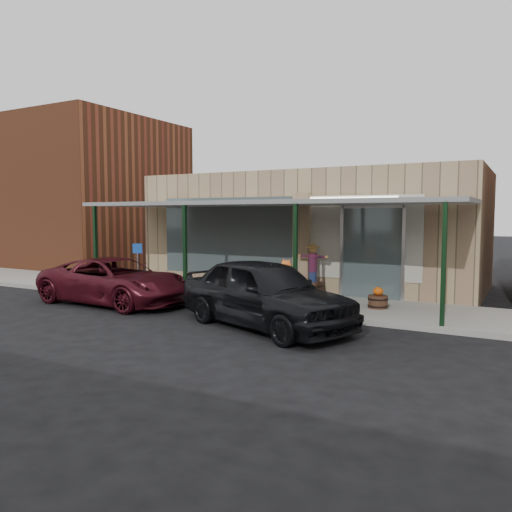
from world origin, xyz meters
The scene contains 10 objects.
ground centered at (0.00, 0.00, 0.00)m, with size 120.00×120.00×0.00m, color black.
sidewalk centered at (0.00, 3.60, 0.07)m, with size 40.00×3.20×0.15m, color gray.
storefront centered at (0.00, 8.16, 2.09)m, with size 12.00×6.25×4.20m.
awning centered at (0.00, 3.56, 3.01)m, with size 12.00×3.00×3.04m.
block_buildings_near centered at (2.01, 9.20, 3.77)m, with size 61.00×8.00×8.00m.
barrel_scarecrow centered at (1.24, 4.72, 0.71)m, with size 1.01×0.77×1.67m.
barrel_pumpkin centered at (3.62, 3.62, 0.37)m, with size 0.59×0.59×0.62m.
handicap_sign centered at (-4.29, 2.84, 1.17)m, with size 0.31×0.15×1.59m.
parked_sedan centered at (1.69, 0.63, 0.84)m, with size 5.30×3.64×1.67m.
car_maroon centered at (-3.76, 1.28, 0.69)m, with size 2.31×5.00×1.39m, color #490E19.
Camera 1 is at (7.19, -9.81, 2.70)m, focal length 35.00 mm.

